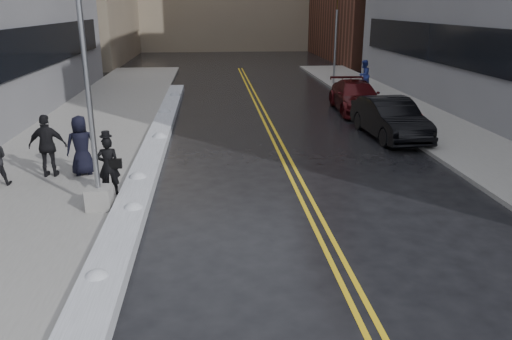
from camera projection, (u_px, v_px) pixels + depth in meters
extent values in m
plane|color=black|center=(223.00, 241.00, 12.06)|extent=(160.00, 160.00, 0.00)
cube|color=gray|center=(80.00, 139.00, 21.00)|extent=(5.50, 50.00, 0.15)
cube|color=gray|center=(440.00, 131.00, 22.35)|extent=(4.00, 50.00, 0.15)
cube|color=gold|center=(271.00, 136.00, 21.71)|extent=(0.12, 50.00, 0.01)
cube|color=gold|center=(278.00, 136.00, 21.74)|extent=(0.12, 50.00, 0.01)
cube|color=silver|center=(154.00, 147.00, 19.36)|extent=(0.90, 30.00, 0.34)
cube|color=gray|center=(99.00, 198.00, 13.52)|extent=(0.65, 0.65, 0.60)
cylinder|color=gray|center=(84.00, 55.00, 12.33)|extent=(0.14, 0.14, 7.00)
cylinder|color=maroon|center=(419.00, 123.00, 22.14)|extent=(0.24, 0.24, 0.60)
sphere|color=maroon|center=(420.00, 116.00, 22.05)|extent=(0.26, 0.26, 0.26)
cylinder|color=maroon|center=(420.00, 122.00, 22.13)|extent=(0.25, 0.10, 0.10)
cylinder|color=gray|center=(335.00, 47.00, 34.65)|extent=(0.14, 0.14, 5.00)
imported|color=#594C0C|center=(337.00, 2.00, 33.71)|extent=(0.16, 0.20, 1.00)
imported|color=black|center=(109.00, 166.00, 14.35)|extent=(0.67, 0.48, 1.73)
imported|color=black|center=(81.00, 146.00, 16.05)|extent=(1.07, 0.83, 1.95)
imported|color=black|center=(48.00, 146.00, 15.87)|extent=(1.19, 0.50, 2.02)
imported|color=navy|center=(364.00, 75.00, 32.34)|extent=(1.19, 1.18, 1.94)
imported|color=black|center=(390.00, 118.00, 21.23)|extent=(2.10, 5.23, 1.69)
imported|color=#3E090C|center=(356.00, 97.00, 26.55)|extent=(2.50, 5.57, 1.59)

